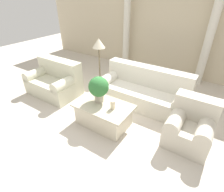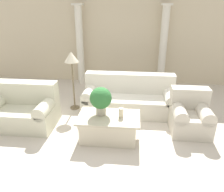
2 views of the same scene
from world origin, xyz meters
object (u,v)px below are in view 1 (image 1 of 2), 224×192
sofa_long (144,90)px  potted_plant (99,88)px  loveseat (55,81)px  floor_lamp (99,47)px  armchair (190,125)px  coffee_table (104,114)px

sofa_long → potted_plant: 1.36m
sofa_long → potted_plant: bearing=-113.5°
loveseat → floor_lamp: (0.90, 0.88, 0.86)m
sofa_long → armchair: size_ratio=2.49×
potted_plant → floor_lamp: 1.52m
sofa_long → armchair: 1.50m
loveseat → armchair: bearing=1.8°
loveseat → floor_lamp: bearing=44.4°
coffee_table → armchair: bearing=16.6°
sofa_long → loveseat: 2.45m
potted_plant → armchair: potted_plant is taller
floor_lamp → armchair: 2.91m
loveseat → coffee_table: 1.97m
floor_lamp → coffee_table: bearing=-50.6°
coffee_table → armchair: 1.72m
potted_plant → coffee_table: bearing=-25.6°
coffee_table → potted_plant: bearing=154.4°
potted_plant → floor_lamp: (-0.87, 1.18, 0.42)m
floor_lamp → potted_plant: bearing=-53.6°
sofa_long → loveseat: (-2.28, -0.88, 0.01)m
floor_lamp → sofa_long: bearing=-0.1°
loveseat → floor_lamp: size_ratio=0.97×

